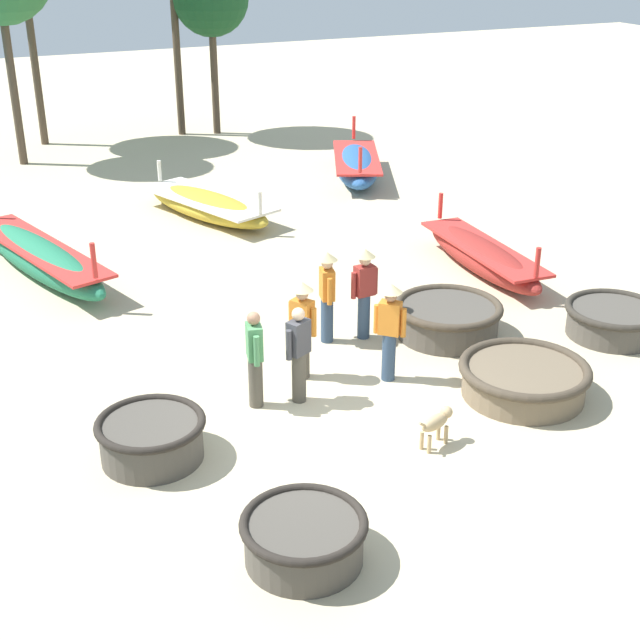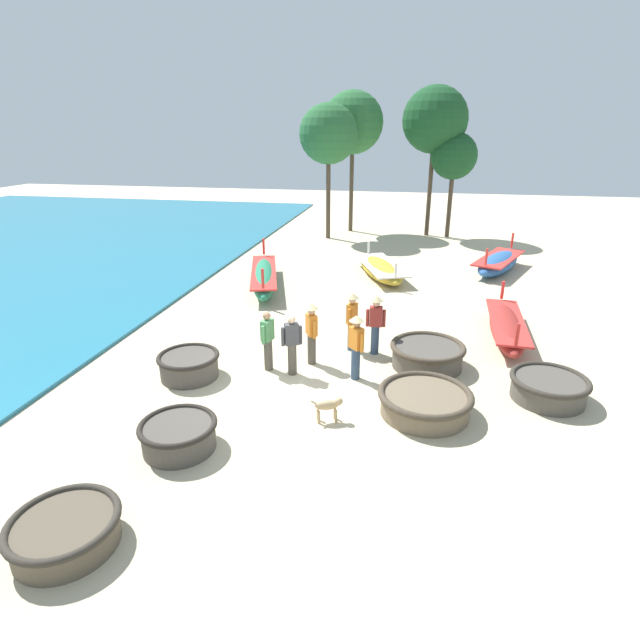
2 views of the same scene
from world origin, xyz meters
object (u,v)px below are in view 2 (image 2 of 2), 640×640
coracle_upturned (65,531)px  coracle_front_left (549,387)px  fisherman_hauling (376,321)px  tree_tall_back (329,134)px  fisherman_standing_right (268,339)px  tree_rightmost (353,123)px  long_boat_red_hull (498,263)px  fisherman_crouching (352,318)px  coracle_nearest (189,365)px  long_boat_blue_hull (380,269)px  long_boat_white_hull (264,277)px  tree_right_mid (435,120)px  coracle_far_right (179,434)px  fisherman_standing_left (356,343)px  tree_left_mid (454,157)px  dog (329,406)px  fisherman_with_hat (292,343)px  coracle_weathered (427,354)px  coracle_front_right (425,401)px  long_boat_green_hull (506,327)px  fisherman_by_coracle (312,330)px

coracle_upturned → coracle_front_left: 9.93m
fisherman_hauling → tree_tall_back: 16.08m
fisherman_standing_right → tree_rightmost: size_ratio=0.20×
long_boat_red_hull → fisherman_crouching: size_ratio=2.56×
coracle_nearest → long_boat_blue_hull: long_boat_blue_hull is taller
long_boat_white_hull → long_boat_blue_hull: (4.34, 2.35, -0.09)m
tree_rightmost → tree_right_mid: 4.51m
long_boat_red_hull → fisherman_hauling: 10.39m
coracle_nearest → long_boat_blue_hull: (3.95, 9.96, -0.02)m
tree_rightmost → fisherman_hauling: bearing=-80.2°
coracle_far_right → fisherman_hauling: 6.09m
coracle_upturned → fisherman_standing_right: size_ratio=1.04×
tree_right_mid → tree_rightmost: bearing=174.3°
coracle_upturned → coracle_front_left: (7.98, 5.90, 0.03)m
coracle_front_left → fisherman_standing_left: fisherman_standing_left is taller
fisherman_hauling → tree_tall_back: bearing=104.8°
tree_rightmost → tree_left_mid: tree_rightmost is taller
dog → tree_tall_back: (-3.30, 18.50, 5.11)m
coracle_far_right → fisherman_with_hat: bearing=68.0°
coracle_front_left → tree_rightmost: (-7.09, 18.97, 5.75)m
coracle_weathered → fisherman_crouching: size_ratio=1.16×
coracle_front_right → long_boat_red_hull: (3.13, 12.26, 0.09)m
coracle_weathered → coracle_nearest: 6.05m
long_boat_green_hull → fisherman_standing_left: size_ratio=2.50×
fisherman_hauling → coracle_weathered: bearing=-20.8°
tree_tall_back → long_boat_red_hull: bearing=-33.4°
coracle_front_right → coracle_front_left: (2.77, 1.16, 0.01)m
fisherman_by_coracle → fisherman_standing_right: 1.16m
fisherman_standing_right → tree_tall_back: tree_tall_back is taller
long_boat_white_hull → fisherman_standing_right: bearing=-72.2°
coracle_weathered → fisherman_standing_right: (-3.99, -0.95, 0.50)m
fisherman_by_coracle → fisherman_standing_left: size_ratio=1.00×
coracle_weathered → fisherman_standing_left: 2.11m
fisherman_with_hat → dog: fisherman_with_hat is taller
coracle_front_left → long_boat_blue_hull: 10.48m
coracle_weathered → fisherman_by_coracle: size_ratio=1.16×
long_boat_white_hull → fisherman_by_coracle: size_ratio=3.21×
fisherman_by_coracle → fisherman_standing_left: 1.38m
tree_tall_back → fisherman_crouching: bearing=-77.5°
fisherman_by_coracle → tree_right_mid: 18.72m
coracle_nearest → coracle_front_left: size_ratio=0.88×
coracle_front_left → long_boat_white_hull: 11.37m
long_boat_red_hull → tree_rightmost: size_ratio=0.55×
long_boat_blue_hull → coracle_nearest: bearing=-111.7°
coracle_upturned → coracle_nearest: 5.41m
coracle_far_right → tree_tall_back: (-0.63, 19.99, 5.17)m
long_boat_white_hull → fisherman_standing_right: 7.20m
fisherman_by_coracle → tree_tall_back: bearing=98.5°
long_boat_red_hull → tree_right_mid: (-2.97, 7.42, 5.79)m
coracle_upturned → tree_right_mid: 25.69m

